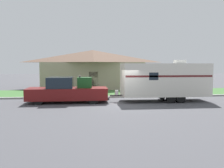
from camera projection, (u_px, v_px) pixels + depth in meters
name	position (u px, v px, depth m)	size (l,w,h in m)	color
ground_plane	(122.00, 104.00, 18.35)	(120.00, 120.00, 0.00)	#47474C
curb_strip	(115.00, 97.00, 22.06)	(80.00, 0.30, 0.14)	#999993
lawn_strip	(111.00, 93.00, 25.68)	(80.00, 7.00, 0.03)	#3D6B33
house_across_street	(93.00, 68.00, 31.58)	(12.81, 7.94, 4.74)	gray
pickup_truck	(67.00, 91.00, 19.06)	(6.16, 2.09, 2.05)	black
travel_trailer	(165.00, 80.00, 19.81)	(7.77, 2.49, 3.28)	black
mailbox	(191.00, 85.00, 23.55)	(0.48, 0.20, 1.25)	brown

